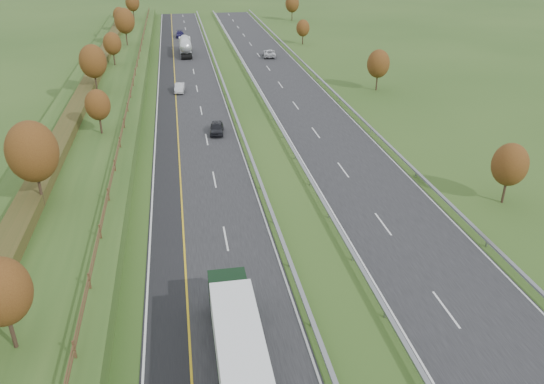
{
  "coord_description": "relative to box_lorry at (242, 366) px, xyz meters",
  "views": [
    {
      "loc": [
        -1.65,
        -15.49,
        23.44
      ],
      "look_at": [
        5.9,
        26.73,
        2.2
      ],
      "focal_mm": 35.0,
      "sensor_mm": 36.0,
      "label": 1
    }
  ],
  "objects": [
    {
      "name": "ground",
      "position": [
        7.49,
        49.12,
        -2.33
      ],
      "size": [
        400.0,
        400.0,
        0.0
      ],
      "primitive_type": "plane",
      "color": "#2D4B1A",
      "rests_on": "ground"
    },
    {
      "name": "near_carriageway",
      "position": [
        -0.51,
        54.12,
        -2.31
      ],
      "size": [
        10.5,
        200.0,
        0.04
      ],
      "primitive_type": "cube",
      "color": "black",
      "rests_on": "ground"
    },
    {
      "name": "far_carriageway",
      "position": [
        15.99,
        54.12,
        -2.31
      ],
      "size": [
        10.5,
        200.0,
        0.04
      ],
      "primitive_type": "cube",
      "color": "black",
      "rests_on": "ground"
    },
    {
      "name": "hard_shoulder",
      "position": [
        -4.26,
        54.12,
        -2.31
      ],
      "size": [
        3.0,
        200.0,
        0.04
      ],
      "primitive_type": "cube",
      "color": "black",
      "rests_on": "ground"
    },
    {
      "name": "lane_markings",
      "position": [
        5.9,
        54.0,
        -2.28
      ],
      "size": [
        26.75,
        200.0,
        0.01
      ],
      "color": "silver",
      "rests_on": "near_carriageway"
    },
    {
      "name": "embankment_left",
      "position": [
        -13.51,
        54.12,
        -1.33
      ],
      "size": [
        12.0,
        200.0,
        2.0
      ],
      "primitive_type": "cube",
      "color": "#2D4B1A",
      "rests_on": "ground"
    },
    {
      "name": "hedge_left",
      "position": [
        -15.51,
        54.12,
        0.22
      ],
      "size": [
        2.2,
        180.0,
        1.1
      ],
      "primitive_type": "cube",
      "color": "#373A18",
      "rests_on": "embankment_left"
    },
    {
      "name": "fence_left",
      "position": [
        -9.01,
        53.7,
        0.4
      ],
      "size": [
        0.12,
        189.06,
        1.2
      ],
      "color": "#422B19",
      "rests_on": "embankment_left"
    },
    {
      "name": "median_barrier_near",
      "position": [
        5.19,
        54.12,
        -1.72
      ],
      "size": [
        0.32,
        200.0,
        0.71
      ],
      "color": "gray",
      "rests_on": "ground"
    },
    {
      "name": "median_barrier_far",
      "position": [
        10.29,
        54.12,
        -1.72
      ],
      "size": [
        0.32,
        200.0,
        0.71
      ],
      "color": "gray",
      "rests_on": "ground"
    },
    {
      "name": "outer_barrier_far",
      "position": [
        21.79,
        54.12,
        -1.71
      ],
      "size": [
        0.32,
        200.0,
        0.71
      ],
      "color": "gray",
      "rests_on": "ground"
    },
    {
      "name": "trees_left",
      "position": [
        -13.15,
        50.75,
        4.04
      ],
      "size": [
        6.64,
        164.3,
        7.66
      ],
      "color": "#2D2116",
      "rests_on": "embankment_left"
    },
    {
      "name": "trees_far",
      "position": [
        29.29,
        83.33,
        1.92
      ],
      "size": [
        8.45,
        118.6,
        7.12
      ],
      "color": "#2D2116",
      "rests_on": "ground"
    },
    {
      "name": "box_lorry",
      "position": [
        0.0,
        0.0,
        0.0
      ],
      "size": [
        2.58,
        16.28,
        4.06
      ],
      "color": "black",
      "rests_on": "near_carriageway"
    },
    {
      "name": "road_tanker",
      "position": [
        -0.15,
        92.58,
        -0.47
      ],
      "size": [
        2.4,
        11.22,
        3.46
      ],
      "color": "silver",
      "rests_on": "near_carriageway"
    },
    {
      "name": "car_dark_near",
      "position": [
        2.19,
        43.12,
        -1.58
      ],
      "size": [
        2.14,
        4.34,
        1.42
      ],
      "primitive_type": "imported",
      "rotation": [
        0.0,
        0.0,
        -0.11
      ],
      "color": "black",
      "rests_on": "near_carriageway"
    },
    {
      "name": "car_silver_mid",
      "position": [
        -2.04,
        63.67,
        -1.61
      ],
      "size": [
        1.81,
        4.23,
        1.35
      ],
      "primitive_type": "imported",
      "rotation": [
        0.0,
        0.0,
        -0.09
      ],
      "color": "#B5B6BA",
      "rests_on": "near_carriageway"
    },
    {
      "name": "car_small_far",
      "position": [
        -0.91,
        113.03,
        -1.61
      ],
      "size": [
        2.02,
        4.74,
        1.36
      ],
      "primitive_type": "imported",
      "rotation": [
        0.0,
        0.0,
        -0.02
      ],
      "color": "#1B1748",
      "rests_on": "near_carriageway"
    },
    {
      "name": "car_oncoming",
      "position": [
        16.68,
        87.09,
        -1.55
      ],
      "size": [
        3.08,
        5.59,
        1.48
      ],
      "primitive_type": "imported",
      "rotation": [
        0.0,
        0.0,
        3.02
      ],
      "color": "silver",
      "rests_on": "far_carriageway"
    }
  ]
}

